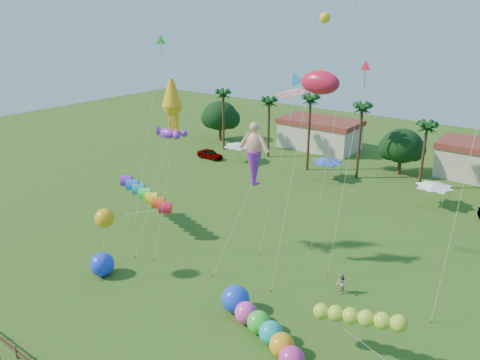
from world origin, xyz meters
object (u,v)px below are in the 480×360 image
Objects in this scene: spectator_b at (341,284)px; blue_ball at (102,264)px; caterpillar_inflatable at (263,328)px; car_a at (210,154)px.

spectator_b is 0.86× the size of blue_ball.
caterpillar_inflatable is 4.86× the size of blue_ball.
car_a is 38.35m from spectator_b.
caterpillar_inflatable is 15.65m from blue_ball.
spectator_b is at bearing -124.39° from car_a.
caterpillar_inflatable is (-1.80, -8.28, 0.01)m from spectator_b.
spectator_b is at bearing 101.50° from caterpillar_inflatable.
spectator_b is 0.18× the size of caterpillar_inflatable.
caterpillar_inflatable is at bearing -56.27° from spectator_b.
spectator_b is 19.88m from blue_ball.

